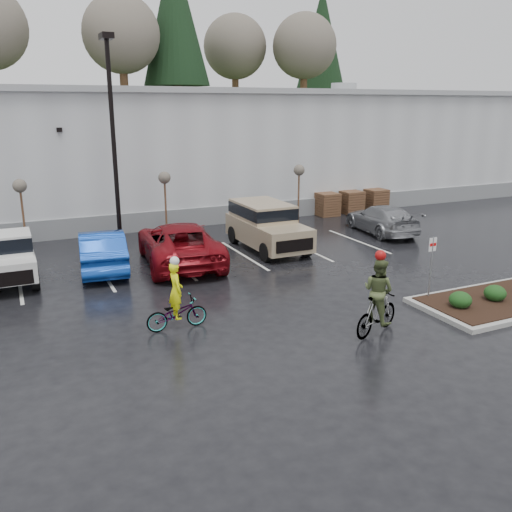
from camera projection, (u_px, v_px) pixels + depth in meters
name	position (u px, v px, depth m)	size (l,w,h in m)	color
ground	(335.00, 322.00, 16.35)	(120.00, 120.00, 0.00)	black
warehouse	(148.00, 148.00, 34.58)	(60.50, 15.50, 7.20)	#B6B8BB
wooded_ridge	(93.00, 139.00, 54.85)	(80.00, 25.00, 6.00)	#243717
lamppost	(112.00, 120.00, 23.68)	(0.50, 1.00, 9.22)	black
sapling_west	(20.00, 190.00, 23.73)	(0.60, 0.60, 3.20)	#533321
sapling_mid	(165.00, 181.00, 26.36)	(0.60, 0.60, 3.20)	#533321
sapling_east	(299.00, 173.00, 29.41)	(0.60, 0.60, 3.20)	#533321
pallet_stack_a	(327.00, 204.00, 31.85)	(1.20, 1.20, 1.35)	#533321
pallet_stack_b	(351.00, 202.00, 32.54)	(1.20, 1.20, 1.35)	#533321
pallet_stack_c	(376.00, 200.00, 33.27)	(1.20, 1.20, 1.35)	#533321
shrub_a	(460.00, 300.00, 16.99)	(0.70, 0.70, 0.52)	#123312
shrub_b	(495.00, 293.00, 17.60)	(0.70, 0.70, 0.52)	#123312
fire_lane_sign	(431.00, 261.00, 17.69)	(0.30, 0.05, 2.20)	gray
pickup_white	(4.00, 254.00, 20.09)	(2.10, 5.20, 1.96)	silver
car_blue	(102.00, 250.00, 21.31)	(1.69, 4.85, 1.60)	#0E389C
car_red	(179.00, 243.00, 22.13)	(2.86, 6.19, 1.72)	maroon
suv_tan	(268.00, 227.00, 24.33)	(2.20, 5.10, 2.06)	tan
car_far_silver	(382.00, 219.00, 27.49)	(2.01, 4.94, 1.43)	#919498
cyclist_hivis	(176.00, 307.00, 15.67)	(1.81, 0.64, 2.19)	#3F3F44
cyclist_olive	(377.00, 304.00, 15.30)	(1.97, 1.19, 2.47)	#3F3F44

